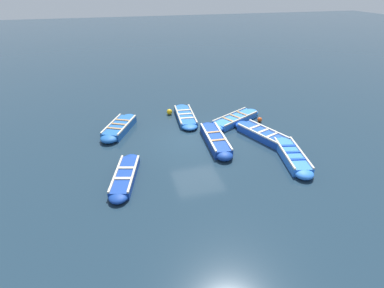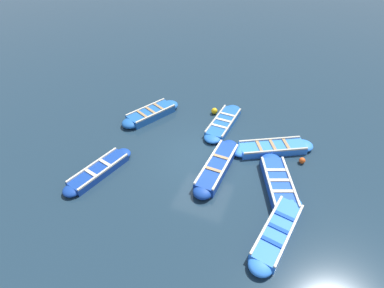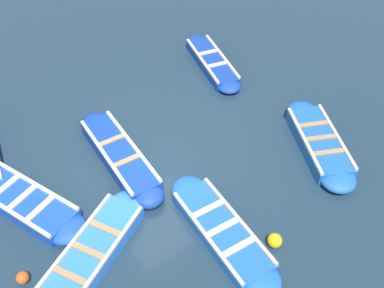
{
  "view_description": "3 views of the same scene",
  "coord_description": "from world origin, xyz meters",
  "views": [
    {
      "loc": [
        -12.81,
        3.71,
        7.1
      ],
      "look_at": [
        -0.94,
        0.55,
        0.35
      ],
      "focal_mm": 28.0,
      "sensor_mm": 36.0,
      "label": 1
    },
    {
      "loc": [
        -9.48,
        -3.11,
        8.72
      ],
      "look_at": [
        0.32,
        0.73,
        0.35
      ],
      "focal_mm": 28.0,
      "sensor_mm": 36.0,
      "label": 2
    },
    {
      "loc": [
        6.96,
        -3.9,
        8.49
      ],
      "look_at": [
        0.46,
        0.81,
        0.54
      ],
      "focal_mm": 42.0,
      "sensor_mm": 36.0,
      "label": 3
    }
  ],
  "objects": [
    {
      "name": "buoy_orange_near",
      "position": [
        1.24,
        -4.01,
        0.13
      ],
      "size": [
        0.27,
        0.27,
        0.27
      ],
      "primitive_type": "sphere",
      "color": "#E05119",
      "rests_on": "ground"
    },
    {
      "name": "boat_drifting",
      "position": [
        -2.84,
        -3.58,
        0.18
      ],
      "size": [
        3.72,
        1.5,
        0.42
      ],
      "color": "blue",
      "rests_on": "ground"
    },
    {
      "name": "boat_inner_gap",
      "position": [
        -2.51,
        3.75,
        0.16
      ],
      "size": [
        3.45,
        1.55,
        0.37
      ],
      "color": "navy",
      "rests_on": "ground"
    },
    {
      "name": "boat_stern_in",
      "position": [
        2.75,
        -0.03,
        0.15
      ],
      "size": [
        3.7,
        1.14,
        0.35
      ],
      "color": "#1E59AD",
      "rests_on": "ground"
    },
    {
      "name": "ground_plane",
      "position": [
        0.0,
        0.0,
        0.0
      ],
      "size": [
        120.0,
        120.0,
        0.0
      ],
      "primitive_type": "plane",
      "color": "#1C303F"
    },
    {
      "name": "buoy_yellow_far",
      "position": [
        3.62,
        0.73,
        0.17
      ],
      "size": [
        0.33,
        0.33,
        0.33
      ],
      "primitive_type": "sphere",
      "color": "#EAB214",
      "rests_on": "ground"
    },
    {
      "name": "boat_outer_right",
      "position": [
        -0.55,
        -0.74,
        0.2
      ],
      "size": [
        3.87,
        1.01,
        0.46
      ],
      "color": "navy",
      "rests_on": "ground"
    },
    {
      "name": "boat_centre",
      "position": [
        1.6,
        -2.67,
        0.16
      ],
      "size": [
        2.57,
        3.76,
        0.38
      ],
      "color": "blue",
      "rests_on": "ground"
    },
    {
      "name": "boat_alongside",
      "position": [
        -0.56,
        -3.28,
        0.18
      ],
      "size": [
        3.68,
        2.13,
        0.42
      ],
      "color": "#1947B7",
      "rests_on": "ground"
    },
    {
      "name": "boat_mid_row",
      "position": [
        2.11,
        3.74,
        0.19
      ],
      "size": [
        3.48,
        2.3,
        0.44
      ],
      "color": "#1E59AD",
      "rests_on": "ground"
    }
  ]
}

